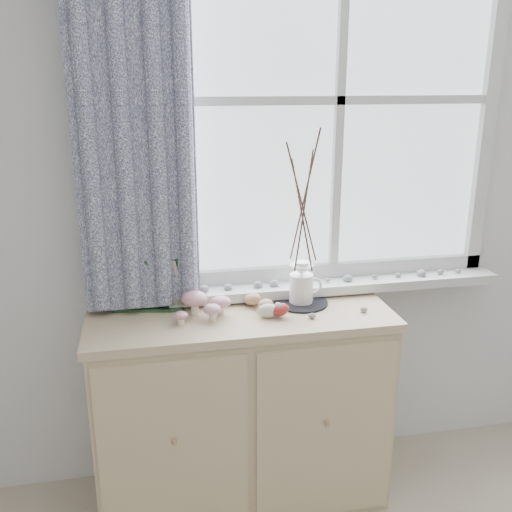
# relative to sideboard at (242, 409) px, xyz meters

# --- Properties ---
(sideboard) EXTENTS (1.20, 0.45, 0.85)m
(sideboard) POSITION_rel_sideboard_xyz_m (0.00, 0.00, 0.00)
(sideboard) COLOR #C3AF88
(sideboard) RESTS_ON ground
(botanical_book) EXTENTS (0.34, 0.19, 0.22)m
(botanical_book) POSITION_rel_sideboard_xyz_m (-0.35, 0.11, 0.54)
(botanical_book) COLOR #204322
(botanical_book) RESTS_ON sideboard
(toadstool_cluster) EXTENTS (0.23, 0.16, 0.10)m
(toadstool_cluster) POSITION_rel_sideboard_xyz_m (-0.15, 0.01, 0.48)
(toadstool_cluster) COLOR white
(toadstool_cluster) RESTS_ON sideboard
(wooden_eggs) EXTENTS (0.14, 0.18, 0.08)m
(wooden_eggs) POSITION_rel_sideboard_xyz_m (0.10, 0.00, 0.46)
(wooden_eggs) COLOR tan
(wooden_eggs) RESTS_ON sideboard
(songbird_figurine) EXTENTS (0.13, 0.08, 0.06)m
(songbird_figurine) POSITION_rel_sideboard_xyz_m (0.10, -0.05, 0.45)
(songbird_figurine) COLOR white
(songbird_figurine) RESTS_ON sideboard
(crocheted_doily) EXTENTS (0.22, 0.22, 0.01)m
(crocheted_doily) POSITION_rel_sideboard_xyz_m (0.26, 0.06, 0.43)
(crocheted_doily) COLOR black
(crocheted_doily) RESTS_ON sideboard
(twig_pitcher) EXTENTS (0.26, 0.26, 0.73)m
(twig_pitcher) POSITION_rel_sideboard_xyz_m (0.26, 0.06, 0.84)
(twig_pitcher) COLOR white
(twig_pitcher) RESTS_ON crocheted_doily
(sideboard_pebbles) EXTENTS (0.33, 0.23, 0.02)m
(sideboard_pebbles) POSITION_rel_sideboard_xyz_m (0.30, 0.00, 0.43)
(sideboard_pebbles) COLOR #98989B
(sideboard_pebbles) RESTS_ON sideboard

